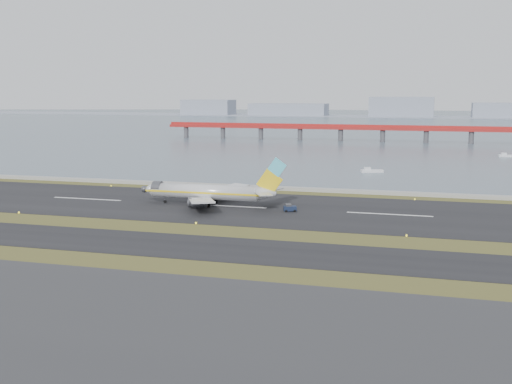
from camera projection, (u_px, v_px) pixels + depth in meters
The scene contains 12 objects.
ground at pixel (183, 231), 133.20m from camera, with size 1000.00×1000.00×0.00m, color #404C1B.
apron_strip at pixel (17, 322), 80.93m from camera, with size 1000.00×50.00×0.10m, color #2F2F31.
taxiway_strip at pixel (159, 244), 121.79m from camera, with size 1000.00×18.00×0.10m, color black.
runway_strip at pixel (228, 206), 161.70m from camera, with size 1000.00×45.00×0.10m, color black.
seawall at pixel (260, 187), 190.14m from camera, with size 1000.00×2.50×1.00m, color #979791.
bay_water at pixel (380, 124), 570.34m from camera, with size 1400.00×800.00×1.30m, color #485867.
red_pier at pixel (383, 129), 364.25m from camera, with size 260.00×5.00×10.20m.
far_shoreline at pixel (405, 111), 717.77m from camera, with size 1400.00×80.00×60.50m.
airliner at pixel (210, 192), 162.37m from camera, with size 38.52×32.89×12.80m.
pushback_tug at pixel (290, 208), 154.37m from camera, with size 3.42×2.71×1.92m.
workboat_near at pixel (371, 171), 228.87m from camera, with size 8.23×4.92×1.91m.
workboat_far at pixel (507, 156), 282.51m from camera, with size 7.86×3.05×1.87m.
Camera 1 is at (50.13, -121.21, 28.91)m, focal length 45.00 mm.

